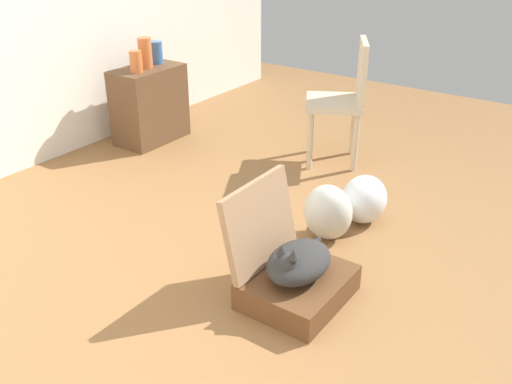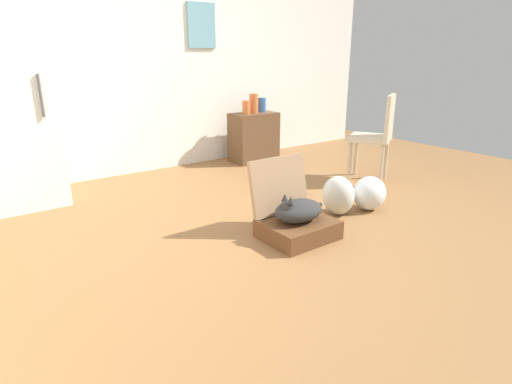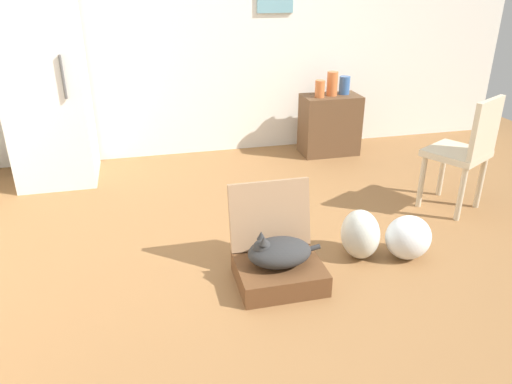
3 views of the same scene
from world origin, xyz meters
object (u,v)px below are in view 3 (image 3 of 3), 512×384
(refrigerator, at_px, (45,81))
(vase_tall, at_px, (320,89))
(suitcase_base, at_px, (279,273))
(chair, at_px, (466,150))
(vase_round, at_px, (332,84))
(plastic_bag_clear, at_px, (408,237))
(cat, at_px, (278,252))
(plastic_bag_white, at_px, (360,234))
(side_table, at_px, (330,125))
(vase_short, at_px, (344,85))

(refrigerator, distance_m, vase_tall, 2.54)
(suitcase_base, distance_m, chair, 1.85)
(vase_round, bearing_deg, chair, -71.43)
(vase_round, xyz_separation_m, chair, (0.51, -1.51, -0.22))
(chair, bearing_deg, plastic_bag_clear, 7.33)
(cat, bearing_deg, plastic_bag_white, 15.49)
(side_table, bearing_deg, plastic_bag_clear, -96.86)
(vase_short, height_order, chair, chair)
(refrigerator, height_order, side_table, refrigerator)
(vase_round, distance_m, chair, 1.61)
(refrigerator, relative_size, vase_round, 7.60)
(side_table, relative_size, vase_short, 3.42)
(chair, bearing_deg, plastic_bag_white, -5.22)
(suitcase_base, bearing_deg, cat, 177.10)
(chair, bearing_deg, vase_short, -105.98)
(suitcase_base, distance_m, refrigerator, 2.72)
(suitcase_base, relative_size, vase_short, 2.90)
(plastic_bag_white, relative_size, refrigerator, 0.19)
(cat, xyz_separation_m, chair, (1.68, 0.64, 0.29))
(suitcase_base, bearing_deg, vase_tall, 64.23)
(suitcase_base, bearing_deg, plastic_bag_clear, 5.27)
(plastic_bag_white, relative_size, vase_short, 1.88)
(vase_tall, bearing_deg, refrigerator, -179.84)
(plastic_bag_white, distance_m, vase_round, 2.14)
(cat, relative_size, vase_short, 2.63)
(suitcase_base, xyz_separation_m, plastic_bag_white, (0.61, 0.17, 0.10))
(plastic_bag_clear, relative_size, side_table, 0.50)
(chair, bearing_deg, refrigerator, -53.85)
(plastic_bag_white, relative_size, vase_tall, 2.00)
(refrigerator, xyz_separation_m, vase_tall, (2.53, 0.01, -0.20))
(plastic_bag_white, bearing_deg, plastic_bag_clear, -15.93)
(side_table, distance_m, vase_tall, 0.42)
(suitcase_base, bearing_deg, plastic_bag_white, 15.74)
(side_table, xyz_separation_m, chair, (0.51, -1.51, 0.20))
(vase_short, bearing_deg, cat, -121.18)
(side_table, height_order, vase_tall, vase_tall)
(suitcase_base, xyz_separation_m, chair, (1.67, 0.65, 0.44))
(refrigerator, xyz_separation_m, chair, (3.18, -1.46, -0.39))
(chair, bearing_deg, side_table, -100.61)
(plastic_bag_clear, height_order, vase_tall, vase_tall)
(suitcase_base, xyz_separation_m, vase_round, (1.17, 2.16, 0.66))
(refrigerator, bearing_deg, vase_short, 1.60)
(side_table, distance_m, chair, 1.61)
(plastic_bag_white, height_order, vase_short, vase_short)
(plastic_bag_clear, xyz_separation_m, vase_tall, (0.10, 2.03, 0.55))
(vase_tall, height_order, vase_round, vase_round)
(cat, bearing_deg, suitcase_base, -2.90)
(vase_tall, height_order, vase_short, vase_short)
(plastic_bag_white, xyz_separation_m, plastic_bag_clear, (0.31, -0.09, -0.02))
(plastic_bag_clear, height_order, chair, chair)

